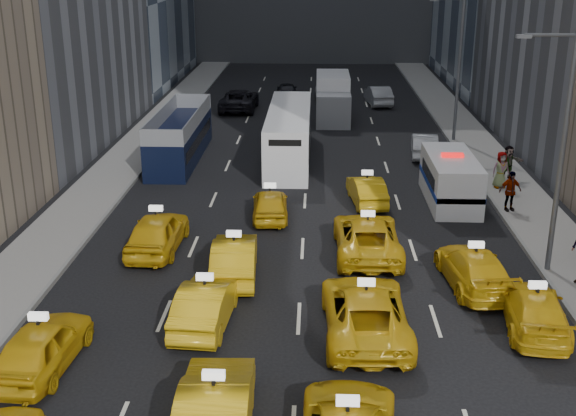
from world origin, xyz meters
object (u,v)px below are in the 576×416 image
(double_decker, at_px, (180,135))
(city_bus, at_px, (289,135))
(box_truck, at_px, (333,98))
(nypd_van, at_px, (450,180))

(double_decker, distance_m, city_bus, 6.35)
(city_bus, relative_size, box_truck, 1.66)
(nypd_van, height_order, city_bus, city_bus)
(nypd_van, height_order, box_truck, box_truck)
(nypd_van, height_order, double_decker, double_decker)
(double_decker, relative_size, box_truck, 1.45)
(nypd_van, relative_size, box_truck, 0.85)
(double_decker, bearing_deg, nypd_van, -31.26)
(double_decker, height_order, city_bus, city_bus)
(nypd_van, bearing_deg, double_decker, 145.90)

